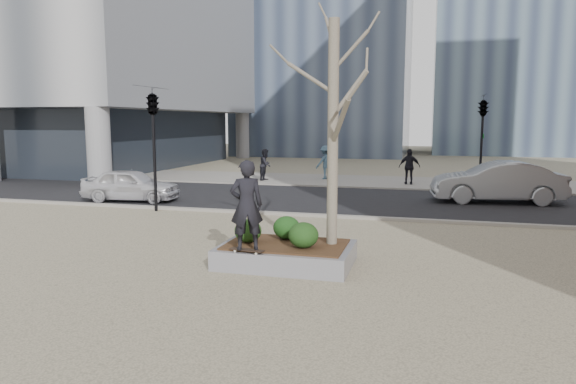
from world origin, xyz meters
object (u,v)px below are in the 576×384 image
(skateboard, at_px, (247,251))
(skateboarder, at_px, (247,205))
(police_car, at_px, (131,185))
(planter, at_px, (286,255))

(skateboard, relative_size, skateboarder, 0.40)
(skateboarder, xyz_separation_m, police_car, (-8.00, 8.24, -0.81))
(planter, bearing_deg, skateboard, -126.18)
(planter, relative_size, police_car, 0.77)
(planter, height_order, skateboarder, skateboarder)
(skateboarder, bearing_deg, police_car, -71.01)
(skateboarder, distance_m, police_car, 11.51)
(planter, distance_m, police_car, 11.36)
(planter, bearing_deg, skateboarder, -126.18)
(skateboard, distance_m, skateboarder, 1.01)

